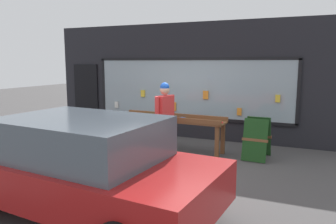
% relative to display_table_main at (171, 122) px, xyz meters
% --- Properties ---
extents(ground_plane, '(40.00, 40.00, 0.00)m').
position_rel_display_table_main_xyz_m(ground_plane, '(-0.00, -0.86, -0.71)').
color(ground_plane, '#474444').
extents(shopfront_facade, '(8.88, 0.29, 3.27)m').
position_rel_display_table_main_xyz_m(shopfront_facade, '(-0.05, 1.54, 0.90)').
color(shopfront_facade, black).
rests_on(shopfront_facade, ground_plane).
extents(display_table_main, '(2.77, 0.73, 0.89)m').
position_rel_display_table_main_xyz_m(display_table_main, '(0.00, 0.00, 0.00)').
color(display_table_main, brown).
rests_on(display_table_main, ground_plane).
extents(person_browsing, '(0.32, 0.66, 1.71)m').
position_rel_display_table_main_xyz_m(person_browsing, '(0.06, -0.49, 0.29)').
color(person_browsing, '#4C382D').
rests_on(person_browsing, ground_plane).
extents(small_dog, '(0.30, 0.55, 0.39)m').
position_rel_display_table_main_xyz_m(small_dog, '(-0.43, -0.79, -0.44)').
color(small_dog, black).
rests_on(small_dog, ground_plane).
extents(sandwich_board_sign, '(0.60, 0.75, 0.93)m').
position_rel_display_table_main_xyz_m(sandwich_board_sign, '(2.09, 0.10, -0.24)').
color(sandwich_board_sign, '#193F19').
rests_on(sandwich_board_sign, ground_plane).
extents(parked_car, '(4.07, 2.24, 1.41)m').
position_rel_display_table_main_xyz_m(parked_car, '(0.22, -3.72, 0.03)').
color(parked_car, '#A51919').
rests_on(parked_car, ground_plane).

